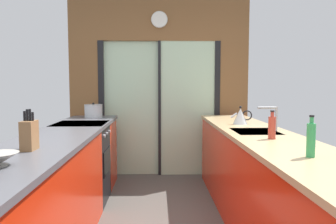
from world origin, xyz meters
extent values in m
cube|color=brown|center=(0.00, 2.40, 2.35)|extent=(2.64, 0.08, 0.70)
cube|color=#B2D1AD|center=(-0.42, 2.42, 1.00)|extent=(0.80, 0.02, 2.00)
cube|color=#B2D1AD|center=(0.42, 2.38, 1.00)|extent=(0.80, 0.02, 2.00)
cube|color=black|center=(-0.86, 2.40, 1.00)|extent=(0.08, 0.10, 2.00)
cube|color=black|center=(0.86, 2.40, 1.00)|extent=(0.08, 0.10, 2.00)
cube|color=black|center=(0.00, 2.40, 1.00)|extent=(0.04, 0.10, 2.00)
cube|color=brown|center=(-1.11, 2.40, 1.00)|extent=(0.42, 0.08, 2.00)
cube|color=brown|center=(1.11, 2.40, 1.00)|extent=(0.42, 0.08, 2.00)
cylinder|color=white|center=(0.00, 2.34, 2.30)|extent=(0.22, 0.03, 0.22)
torus|color=beige|center=(0.00, 2.34, 2.30)|extent=(0.24, 0.02, 0.24)
cube|color=red|center=(-0.91, -0.33, 0.44)|extent=(0.58, 2.55, 0.88)
cube|color=red|center=(-0.91, 1.88, 0.44)|extent=(0.58, 0.65, 0.88)
cube|color=#4C4C51|center=(-0.91, 0.30, 0.90)|extent=(0.62, 3.80, 0.04)
cube|color=red|center=(0.91, 0.30, 0.44)|extent=(0.58, 3.80, 0.88)
cube|color=tan|center=(0.91, 0.30, 0.90)|extent=(0.62, 3.80, 0.04)
cube|color=#B7BABC|center=(0.89, 0.55, 0.90)|extent=(0.40, 0.48, 0.05)
cylinder|color=#B7BABC|center=(1.09, 0.55, 1.04)|extent=(0.02, 0.02, 0.23)
cylinder|color=#B7BABC|center=(1.00, 0.55, 1.14)|extent=(0.18, 0.02, 0.02)
cube|color=black|center=(-0.91, 1.25, 0.44)|extent=(0.58, 0.60, 0.88)
cube|color=black|center=(-0.61, 1.25, 0.48)|extent=(0.01, 0.48, 0.28)
cube|color=black|center=(-0.91, 1.25, 0.91)|extent=(0.58, 0.60, 0.03)
cylinder|color=#B7BABC|center=(-0.61, 1.07, 0.80)|extent=(0.02, 0.04, 0.04)
cylinder|color=#B7BABC|center=(-0.61, 1.25, 0.80)|extent=(0.02, 0.04, 0.04)
cylinder|color=#B7BABC|center=(-0.61, 1.43, 0.80)|extent=(0.02, 0.04, 0.04)
cube|color=brown|center=(-0.89, -0.29, 1.02)|extent=(0.08, 0.14, 0.20)
cylinder|color=black|center=(-0.92, -0.29, 1.14)|extent=(0.02, 0.02, 0.08)
cylinder|color=black|center=(-0.90, -0.29, 1.15)|extent=(0.02, 0.02, 0.09)
cylinder|color=black|center=(-0.88, -0.29, 1.15)|extent=(0.02, 0.02, 0.09)
cylinder|color=black|center=(-0.86, -0.29, 1.14)|extent=(0.02, 0.02, 0.07)
cylinder|color=#B7BABC|center=(-0.89, 1.92, 1.00)|extent=(0.23, 0.23, 0.16)
cylinder|color=#B7BABC|center=(-0.89, 1.92, 1.09)|extent=(0.24, 0.24, 0.01)
sphere|color=black|center=(-0.89, 1.92, 1.10)|extent=(0.03, 0.03, 0.03)
cone|color=#B7BABC|center=(0.89, 1.11, 1.01)|extent=(0.16, 0.16, 0.18)
sphere|color=black|center=(0.89, 1.11, 1.11)|extent=(0.03, 0.03, 0.03)
cylinder|color=#B7BABC|center=(0.82, 1.11, 1.02)|extent=(0.08, 0.02, 0.07)
torus|color=black|center=(0.97, 1.11, 1.02)|extent=(0.11, 0.01, 0.11)
cylinder|color=#339E56|center=(0.89, -0.56, 1.02)|extent=(0.05, 0.05, 0.20)
cylinder|color=#339E56|center=(0.89, -0.56, 1.14)|extent=(0.02, 0.02, 0.04)
cylinder|color=black|center=(0.89, -0.56, 1.17)|extent=(0.03, 0.03, 0.01)
cylinder|color=#B23D2D|center=(0.89, 0.10, 1.01)|extent=(0.06, 0.06, 0.18)
cylinder|color=#B23D2D|center=(0.89, 0.10, 1.12)|extent=(0.03, 0.03, 0.04)
cylinder|color=black|center=(0.89, 0.10, 1.15)|extent=(0.03, 0.03, 0.01)
camera|label=1|loc=(-0.04, -2.48, 1.36)|focal=34.96mm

